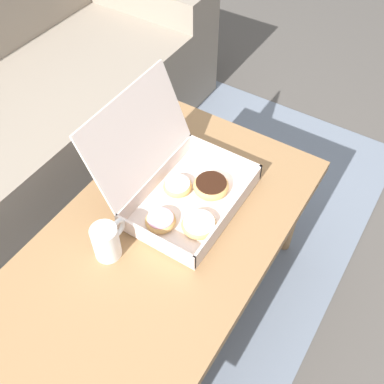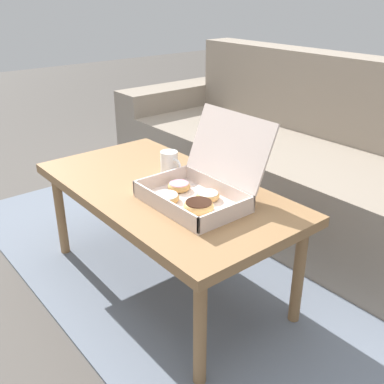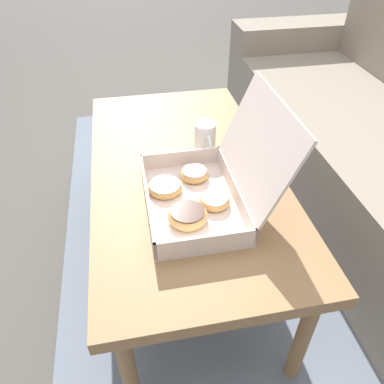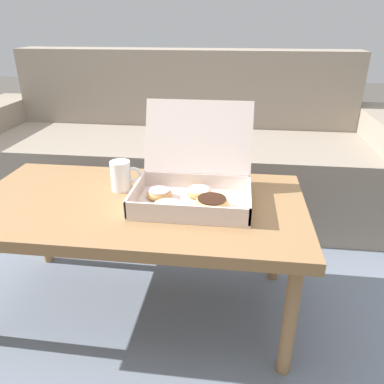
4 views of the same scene
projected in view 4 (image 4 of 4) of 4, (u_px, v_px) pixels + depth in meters
name	position (u px, v px, depth m)	size (l,w,h in m)	color
ground_plane	(153.00, 281.00, 1.65)	(12.00, 12.00, 0.00)	#514C47
area_rug	(166.00, 243.00, 1.92)	(2.66, 1.91, 0.01)	slate
couch	(180.00, 156.00, 2.23)	(2.54, 0.79, 0.89)	gray
coffee_table	(138.00, 212.00, 1.32)	(1.16, 0.61, 0.47)	#997047
pastry_box	(192.00, 185.00, 1.28)	(0.39, 0.37, 0.31)	silver
coffee_mug	(122.00, 176.00, 1.37)	(0.12, 0.07, 0.11)	white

